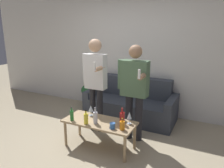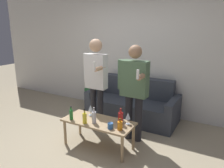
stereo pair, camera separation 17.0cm
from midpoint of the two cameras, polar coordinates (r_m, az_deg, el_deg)
The scene contains 15 objects.
ground_plane at distance 3.61m, azimuth -6.65°, elevation -16.70°, with size 16.00×16.00×0.00m, color tan.
wall_back at distance 4.85m, azimuth 6.73°, elevation 8.44°, with size 8.00×0.06×2.70m.
couch at distance 4.61m, azimuth 6.57°, elevation -5.39°, with size 1.83×0.81×0.84m.
coffee_table at distance 3.49m, azimuth -2.20°, elevation -10.37°, with size 1.14×0.49×0.45m.
bottle_orange at distance 3.53m, azimuth -9.26°, elevation -7.84°, with size 0.06×0.06×0.22m.
bottle_green at distance 3.33m, azimuth 3.72°, elevation -8.83°, with size 0.08×0.08×0.25m.
bottle_dark at distance 3.17m, azimuth 3.66°, elevation -10.74°, with size 0.08×0.08×0.17m.
bottle_yellow at distance 3.37m, azimuth -5.71°, elevation -8.83°, with size 0.07×0.07×0.22m.
bottle_red at distance 3.36m, azimuth -3.28°, elevation -8.61°, with size 0.07×0.07×0.25m.
wine_glass_near at distance 3.64m, azimuth -4.29°, elevation -6.35°, with size 0.08×0.08×0.18m.
wine_glass_far at distance 3.33m, azimuth 5.67°, elevation -8.36°, with size 0.07×0.07×0.19m.
cup_on_table at distance 3.21m, azimuth 1.12°, elevation -10.88°, with size 0.08×0.08×0.09m.
person_standing_left at distance 3.86m, azimuth -2.94°, elevation 1.73°, with size 0.45×0.42×1.68m.
person_standing_right at distance 3.55m, azimuth 7.11°, elevation -0.69°, with size 0.52×0.42×1.61m.
potted_plant at distance 5.29m, azimuth -4.90°, elevation -2.28°, with size 0.26×0.26×0.53m.
Camera 2 is at (1.91, -2.44, 1.89)m, focal length 35.00 mm.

